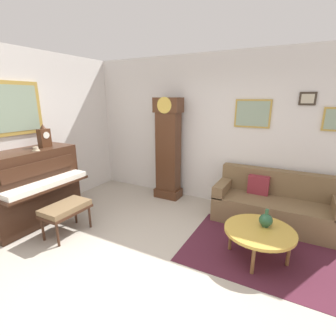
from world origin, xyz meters
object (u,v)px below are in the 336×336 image
(coffee_table, at_px, (260,231))
(green_jug, at_px, (266,220))
(piano, at_px, (32,187))
(grandfather_clock, at_px, (168,152))
(couch, at_px, (275,205))
(piano_bench, at_px, (66,209))
(mantel_clock, at_px, (44,137))
(teacup, at_px, (36,149))

(coffee_table, height_order, green_jug, green_jug)
(piano, height_order, grandfather_clock, grandfather_clock)
(couch, bearing_deg, piano_bench, -145.37)
(piano, xyz_separation_m, grandfather_clock, (1.46, 1.99, 0.35))
(mantel_clock, distance_m, green_jug, 3.65)
(coffee_table, xyz_separation_m, teacup, (-3.30, -0.67, 0.87))
(grandfather_clock, distance_m, mantel_clock, 2.24)
(piano_bench, height_order, green_jug, green_jug)
(couch, distance_m, teacup, 3.93)
(grandfather_clock, bearing_deg, couch, -3.66)
(coffee_table, bearing_deg, couch, 86.00)
(couch, relative_size, teacup, 16.38)
(mantel_clock, relative_size, green_jug, 1.58)
(coffee_table, bearing_deg, green_jug, 68.25)
(grandfather_clock, bearing_deg, piano_bench, -108.18)
(piano_bench, xyz_separation_m, mantel_clock, (-0.79, 0.37, 0.98))
(piano_bench, relative_size, teacup, 6.03)
(piano_bench, distance_m, grandfather_clock, 2.20)
(piano_bench, height_order, coffee_table, piano_bench)
(piano_bench, relative_size, coffee_table, 0.80)
(grandfather_clock, relative_size, coffee_table, 2.31)
(piano, bearing_deg, couch, 27.75)
(piano_bench, relative_size, green_jug, 2.92)
(couch, bearing_deg, mantel_clock, -156.71)
(coffee_table, bearing_deg, teacup, -168.51)
(piano, height_order, piano_bench, piano)
(grandfather_clock, xyz_separation_m, teacup, (-1.30, -1.93, 0.28))
(teacup, bearing_deg, coffee_table, 11.49)
(piano, distance_m, teacup, 0.65)
(teacup, height_order, green_jug, teacup)
(teacup, distance_m, green_jug, 3.52)
(grandfather_clock, distance_m, green_jug, 2.38)
(piano_bench, bearing_deg, mantel_clock, 155.07)
(piano_bench, xyz_separation_m, couch, (2.73, 1.89, -0.09))
(couch, distance_m, mantel_clock, 3.99)
(coffee_table, bearing_deg, piano_bench, -163.98)
(coffee_table, distance_m, teacup, 3.47)
(teacup, xyz_separation_m, green_jug, (3.35, 0.79, -0.75))
(grandfather_clock, distance_m, teacup, 2.34)
(mantel_clock, height_order, green_jug, mantel_clock)
(mantel_clock, bearing_deg, green_jug, 8.38)
(piano_bench, bearing_deg, green_jug, 18.11)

